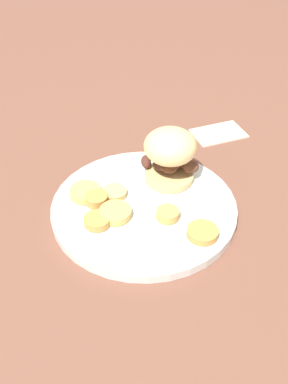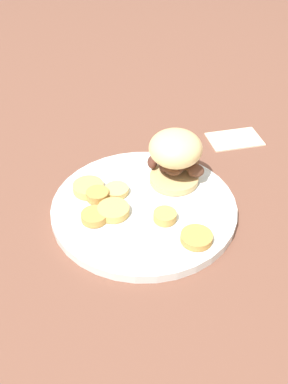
# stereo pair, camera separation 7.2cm
# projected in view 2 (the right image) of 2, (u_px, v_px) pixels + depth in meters

# --- Properties ---
(ground_plane) EXTENTS (4.00, 4.00, 0.00)m
(ground_plane) POSITION_uv_depth(u_px,v_px,m) (144.00, 211.00, 0.75)
(ground_plane) COLOR brown
(dinner_plate) EXTENTS (0.31, 0.31, 0.02)m
(dinner_plate) POSITION_uv_depth(u_px,v_px,m) (144.00, 207.00, 0.74)
(dinner_plate) COLOR silver
(dinner_plate) RESTS_ON ground_plane
(sandwich) EXTENTS (0.09, 0.11, 0.10)m
(sandwich) POSITION_uv_depth(u_px,v_px,m) (176.00, 155.00, 0.75)
(sandwich) COLOR tan
(sandwich) RESTS_ON dinner_plate
(potato_round_0) EXTENTS (0.05, 0.05, 0.01)m
(potato_round_0) POSITION_uv_depth(u_px,v_px,m) (197.00, 238.00, 0.67)
(potato_round_0) COLOR #BC8942
(potato_round_0) RESTS_ON dinner_plate
(potato_round_1) EXTENTS (0.05, 0.05, 0.01)m
(potato_round_1) POSITION_uv_depth(u_px,v_px,m) (113.00, 210.00, 0.72)
(potato_round_1) COLOR tan
(potato_round_1) RESTS_ON dinner_plate
(potato_round_2) EXTENTS (0.05, 0.05, 0.01)m
(potato_round_2) POSITION_uv_depth(u_px,v_px,m) (88.00, 188.00, 0.76)
(potato_round_2) COLOR tan
(potato_round_2) RESTS_ON dinner_plate
(potato_round_3) EXTENTS (0.04, 0.04, 0.01)m
(potato_round_3) POSITION_uv_depth(u_px,v_px,m) (165.00, 216.00, 0.71)
(potato_round_3) COLOR tan
(potato_round_3) RESTS_ON dinner_plate
(potato_round_4) EXTENTS (0.04, 0.04, 0.01)m
(potato_round_4) POSITION_uv_depth(u_px,v_px,m) (94.00, 216.00, 0.71)
(potato_round_4) COLOR #BC8942
(potato_round_4) RESTS_ON dinner_plate
(potato_round_5) EXTENTS (0.04, 0.04, 0.01)m
(potato_round_5) POSITION_uv_depth(u_px,v_px,m) (98.00, 195.00, 0.75)
(potato_round_5) COLOR #BC8942
(potato_round_5) RESTS_ON dinner_plate
(potato_round_6) EXTENTS (0.04, 0.04, 0.01)m
(potato_round_6) POSITION_uv_depth(u_px,v_px,m) (117.00, 190.00, 0.76)
(potato_round_6) COLOR #DBB766
(potato_round_6) RESTS_ON dinner_plate
(napkin) EXTENTS (0.11, 0.13, 0.01)m
(napkin) POSITION_uv_depth(u_px,v_px,m) (235.00, 139.00, 0.92)
(napkin) COLOR beige
(napkin) RESTS_ON ground_plane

